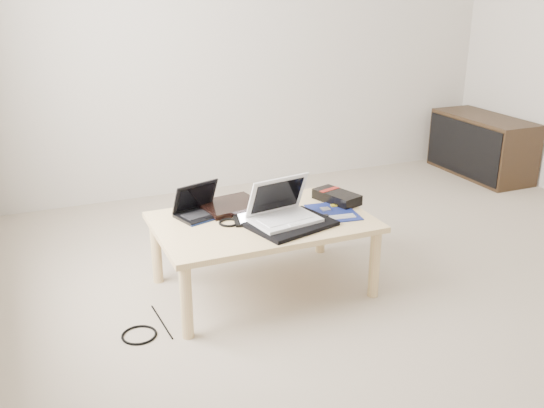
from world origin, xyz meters
name	(u,v)px	position (x,y,z in m)	size (l,w,h in m)	color
ground	(401,288)	(0.00, 0.00, 0.00)	(4.00, 4.00, 0.00)	#B8AA95
coffee_table	(263,228)	(-0.69, 0.29, 0.35)	(1.10, 0.70, 0.40)	#D2BD7E
media_cabinet	(481,146)	(1.77, 1.45, 0.25)	(0.41, 0.90, 0.50)	#362616
book	(231,206)	(-0.78, 0.51, 0.42)	(0.34, 0.30, 0.03)	black
netbook	(200,209)	(-0.97, 0.47, 0.44)	(0.30, 0.25, 0.17)	black
tablet	(259,218)	(-0.70, 0.30, 0.41)	(0.29, 0.25, 0.01)	black
remote	(280,209)	(-0.55, 0.38, 0.41)	(0.06, 0.20, 0.02)	#B9B9BE
neoprene_sleeve	(291,224)	(-0.59, 0.15, 0.41)	(0.40, 0.29, 0.02)	black
white_laptop	(282,211)	(-0.62, 0.20, 0.47)	(0.36, 0.28, 0.22)	silver
motherboard	(333,212)	(-0.31, 0.23, 0.40)	(0.26, 0.31, 0.01)	navy
gpu_box	(337,197)	(-0.21, 0.37, 0.43)	(0.20, 0.29, 0.06)	black
cable_coil	(229,223)	(-0.87, 0.30, 0.41)	(0.11, 0.11, 0.01)	black
floor_cable_coil	(139,335)	(-1.40, 0.09, 0.01)	(0.17, 0.17, 0.01)	black
floor_cable_trail	(162,322)	(-1.27, 0.16, 0.00)	(0.01, 0.01, 0.34)	black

